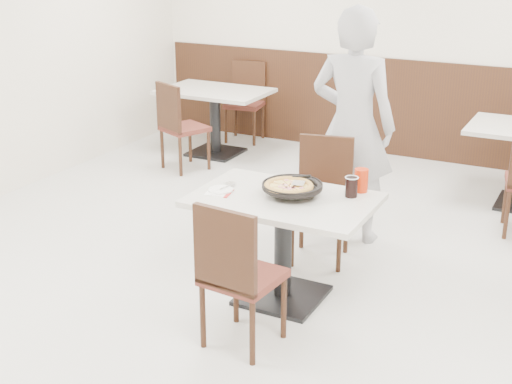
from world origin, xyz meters
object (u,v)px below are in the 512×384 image
at_px(pizza, 289,189).
at_px(red_cup, 361,180).
at_px(diner_person, 353,126).
at_px(bg_chair_left_near, 185,126).
at_px(chair_far, 321,202).
at_px(bg_table_left, 215,122).
at_px(chair_near, 243,273).
at_px(main_table, 283,249).
at_px(side_plate, 221,190).
at_px(cola_glass, 351,187).
at_px(pizza_pan, 292,190).
at_px(bg_chair_left_far, 244,103).

xyz_separation_m(pizza, red_cup, (0.39, 0.33, 0.02)).
bearing_deg(diner_person, bg_chair_left_near, -24.24).
height_order(chair_far, bg_table_left, chair_far).
bearing_deg(chair_near, red_cup, 73.98).
distance_m(main_table, bg_table_left, 3.54).
bearing_deg(side_plate, chair_near, -49.52).
relative_size(cola_glass, red_cup, 0.81).
bearing_deg(side_plate, main_table, 11.67).
relative_size(pizza_pan, red_cup, 2.06).
xyz_separation_m(chair_near, bg_chair_left_far, (-2.16, 4.08, 0.00)).
distance_m(pizza, bg_chair_left_far, 4.06).
relative_size(main_table, bg_table_left, 1.00).
bearing_deg(pizza_pan, chair_near, -90.51).
height_order(chair_near, chair_far, same).
height_order(pizza_pan, bg_table_left, pizza_pan).
bearing_deg(diner_person, main_table, 87.23).
xyz_separation_m(main_table, red_cup, (0.42, 0.34, 0.45)).
distance_m(pizza_pan, diner_person, 1.20).
relative_size(chair_far, bg_chair_left_far, 1.00).
bearing_deg(bg_table_left, pizza_pan, -51.30).
bearing_deg(bg_chair_left_near, side_plate, -28.05).
relative_size(chair_far, pizza, 3.13).
bearing_deg(diner_person, bg_table_left, -36.87).
bearing_deg(bg_table_left, cola_glass, -45.28).
bearing_deg(pizza_pan, main_table, -126.70).
bearing_deg(diner_person, chair_near, 88.67).
relative_size(chair_far, bg_table_left, 0.79).
height_order(chair_near, pizza_pan, chair_near).
bearing_deg(bg_chair_left_near, pizza_pan, -19.42).
bearing_deg(bg_chair_left_far, bg_chair_left_near, 78.32).
relative_size(main_table, pizza_pan, 3.64).
height_order(pizza, bg_chair_left_near, bg_chair_left_near).
distance_m(main_table, red_cup, 0.71).
distance_m(chair_far, cola_glass, 0.72).
height_order(side_plate, red_cup, red_cup).
height_order(chair_far, diner_person, diner_person).
relative_size(bg_table_left, bg_chair_left_near, 1.26).
xyz_separation_m(side_plate, diner_person, (0.46, 1.33, 0.19)).
distance_m(cola_glass, bg_chair_left_near, 3.24).
xyz_separation_m(main_table, pizza, (0.03, 0.02, 0.44)).
bearing_deg(bg_chair_left_near, main_table, -20.61).
relative_size(main_table, chair_near, 1.26).
distance_m(red_cup, diner_person, 0.99).
bearing_deg(chair_far, side_plate, 50.01).
distance_m(main_table, chair_near, 0.64).
bearing_deg(bg_chair_left_near, pizza, -20.02).
bearing_deg(bg_chair_left_near, cola_glass, -12.90).
distance_m(chair_far, bg_chair_left_far, 3.47).
height_order(pizza_pan, pizza, pizza).
bearing_deg(cola_glass, diner_person, 109.68).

